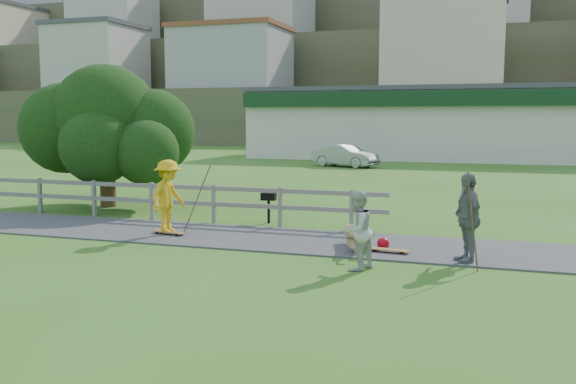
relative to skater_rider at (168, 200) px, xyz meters
name	(u,v)px	position (x,y,z in m)	size (l,w,h in m)	color
ground	(232,250)	(2.25, -1.15, -0.92)	(260.00, 260.00, 0.00)	#375E1A
path	(256,238)	(2.25, 0.35, -0.90)	(34.00, 3.00, 0.04)	#3C3B3E
fence	(134,194)	(-2.37, 2.15, -0.20)	(15.05, 0.10, 1.10)	slate
strip_mall	(479,123)	(6.25, 33.79, 1.66)	(32.50, 10.75, 5.10)	silver
hillside	(469,42)	(2.25, 90.16, 13.49)	(220.00, 67.00, 47.50)	#444D2D
skater_rider	(168,200)	(0.00, 0.00, 0.00)	(1.19, 0.68, 1.84)	gold
skater_fallen	(354,237)	(4.88, -0.29, -0.60)	(1.74, 0.42, 0.64)	tan
spectator_a	(357,230)	(5.32, -2.06, -0.13)	(0.77, 0.60, 1.59)	#BBBBB7
spectator_b	(467,218)	(7.35, -0.75, 0.02)	(1.10, 0.46, 1.88)	slate
car_silver	(345,156)	(-1.09, 23.53, -0.24)	(1.43, 4.10, 1.35)	#93949A
tree	(107,149)	(-4.61, 4.14, 1.01)	(5.78, 5.78, 3.85)	black
bbq	(269,208)	(1.73, 2.64, -0.48)	(0.40, 0.31, 0.87)	black
longboard_rider	(169,234)	(0.00, 0.00, -0.87)	(0.95, 0.23, 0.11)	brown
longboard_fallen	(388,252)	(5.68, -0.39, -0.87)	(0.93, 0.23, 0.10)	brown
helmet	(383,243)	(5.48, 0.06, -0.78)	(0.28, 0.28, 0.28)	#BD0615
pole_rider	(197,197)	(0.60, 0.40, 0.06)	(0.03, 0.03, 1.97)	brown
pole_spec_left	(473,221)	(7.48, -1.43, 0.07)	(0.03, 0.03, 1.97)	brown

